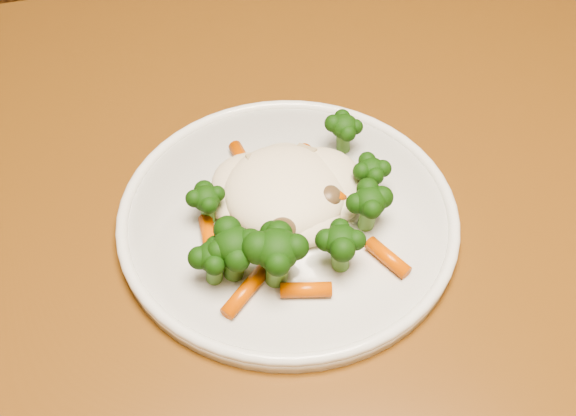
# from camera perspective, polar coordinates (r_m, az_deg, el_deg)

# --- Properties ---
(dining_table) EXTENTS (1.26, 0.90, 0.75)m
(dining_table) POSITION_cam_1_polar(r_m,az_deg,el_deg) (0.72, 5.70, -4.46)
(dining_table) COLOR brown
(dining_table) RESTS_ON ground
(plate) EXTENTS (0.29, 0.29, 0.01)m
(plate) POSITION_cam_1_polar(r_m,az_deg,el_deg) (0.62, 0.00, -0.83)
(plate) COLOR white
(plate) RESTS_ON dining_table
(meal) EXTENTS (0.18, 0.19, 0.05)m
(meal) POSITION_cam_1_polar(r_m,az_deg,el_deg) (0.59, -0.09, -0.04)
(meal) COLOR #FFEDCB
(meal) RESTS_ON plate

